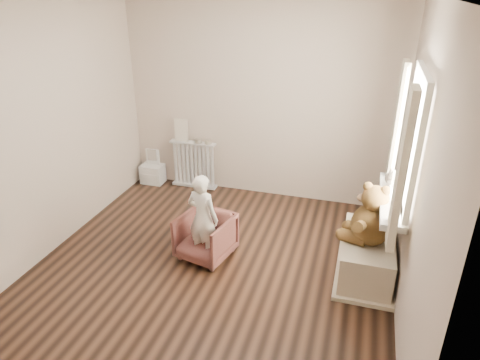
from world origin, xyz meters
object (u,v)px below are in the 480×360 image
(toy_vanity, at_px, (152,165))
(toy_bench, at_px, (366,258))
(plush_cat, at_px, (393,176))
(armchair, at_px, (206,236))
(radiator, at_px, (194,162))
(teddy_bear, at_px, (372,221))
(child, at_px, (203,218))

(toy_vanity, bearing_deg, toy_bench, -24.01)
(toy_vanity, relative_size, plush_cat, 2.20)
(toy_vanity, distance_m, armchair, 2.08)
(radiator, distance_m, teddy_bear, 2.85)
(armchair, bearing_deg, teddy_bear, 15.82)
(armchair, distance_m, child, 0.26)
(toy_bench, bearing_deg, child, -172.82)
(child, distance_m, plush_cat, 1.92)
(toy_bench, xyz_separation_m, teddy_bear, (-0.01, -0.08, 0.47))
(toy_vanity, bearing_deg, child, -48.08)
(toy_vanity, xyz_separation_m, plush_cat, (3.21, -1.09, 0.72))
(child, bearing_deg, toy_vanity, -35.12)
(toy_bench, distance_m, teddy_bear, 0.48)
(toy_bench, xyz_separation_m, plush_cat, (0.14, 0.28, 0.80))
(teddy_bear, bearing_deg, armchair, -162.33)
(toy_bench, relative_size, teddy_bear, 1.52)
(radiator, distance_m, toy_vanity, 0.66)
(toy_bench, bearing_deg, radiator, 150.03)
(radiator, relative_size, teddy_bear, 1.13)
(plush_cat, bearing_deg, toy_vanity, 179.34)
(teddy_bear, bearing_deg, plush_cat, 82.26)
(armchair, bearing_deg, toy_vanity, 145.80)
(toy_vanity, bearing_deg, radiator, 2.66)
(toy_vanity, distance_m, teddy_bear, 3.41)
(radiator, xyz_separation_m, toy_vanity, (-0.65, -0.03, -0.11))
(radiator, bearing_deg, teddy_bear, -31.36)
(teddy_bear, bearing_deg, child, -160.60)
(teddy_bear, height_order, plush_cat, plush_cat)
(child, bearing_deg, armchair, -77.04)
(radiator, bearing_deg, toy_vanity, -177.34)
(child, bearing_deg, plush_cat, -151.96)
(plush_cat, bearing_deg, armchair, -148.28)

